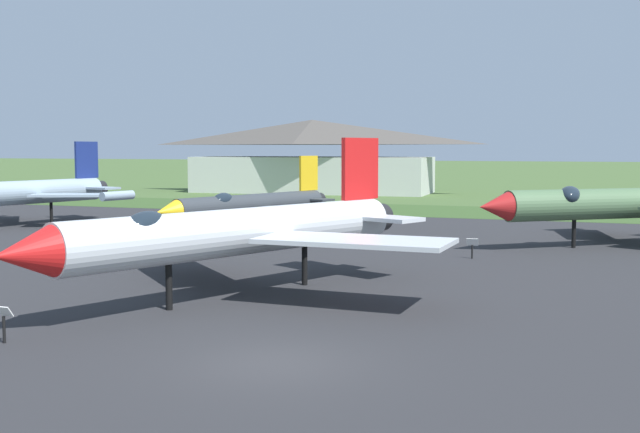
{
  "coord_description": "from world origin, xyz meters",
  "views": [
    {
      "loc": [
        7.38,
        -16.65,
        5.16
      ],
      "look_at": [
        -4.83,
        15.72,
        2.11
      ],
      "focal_mm": 43.58,
      "sensor_mm": 36.0,
      "label": 1
    }
  ],
  "objects_px": {
    "info_placard_front_left": "(4,321)",
    "info_placard_rear_right": "(472,246)",
    "jet_fighter_front_right": "(250,204)",
    "visitor_building": "(312,156)",
    "jet_fighter_rear_left": "(11,193)",
    "jet_fighter_front_left": "(238,231)",
    "jet_fighter_rear_right": "(623,203)",
    "info_placard_front_right": "(153,235)"
  },
  "relations": [
    {
      "from": "jet_fighter_front_left",
      "to": "info_placard_front_right",
      "type": "distance_m",
      "value": 14.61
    },
    {
      "from": "jet_fighter_front_right",
      "to": "jet_fighter_rear_left",
      "type": "bearing_deg",
      "value": -177.59
    },
    {
      "from": "info_placard_front_left",
      "to": "visitor_building",
      "type": "relative_size",
      "value": 0.04
    },
    {
      "from": "info_placard_front_right",
      "to": "info_placard_rear_right",
      "type": "height_order",
      "value": "info_placard_front_right"
    },
    {
      "from": "jet_fighter_rear_right",
      "to": "info_placard_rear_right",
      "type": "relative_size",
      "value": 14.37
    },
    {
      "from": "jet_fighter_front_left",
      "to": "info_placard_rear_right",
      "type": "bearing_deg",
      "value": 64.18
    },
    {
      "from": "info_placard_rear_right",
      "to": "visitor_building",
      "type": "height_order",
      "value": "visitor_building"
    },
    {
      "from": "info_placard_rear_right",
      "to": "visitor_building",
      "type": "relative_size",
      "value": 0.03
    },
    {
      "from": "info_placard_front_left",
      "to": "jet_fighter_rear_right",
      "type": "distance_m",
      "value": 31.74
    },
    {
      "from": "info_placard_rear_right",
      "to": "info_placard_front_right",
      "type": "bearing_deg",
      "value": -173.43
    },
    {
      "from": "jet_fighter_front_right",
      "to": "visitor_building",
      "type": "height_order",
      "value": "visitor_building"
    },
    {
      "from": "jet_fighter_rear_left",
      "to": "visitor_building",
      "type": "height_order",
      "value": "visitor_building"
    },
    {
      "from": "info_placard_front_left",
      "to": "info_placard_rear_right",
      "type": "height_order",
      "value": "info_placard_front_left"
    },
    {
      "from": "jet_fighter_rear_left",
      "to": "jet_fighter_front_left",
      "type": "bearing_deg",
      "value": -33.42
    },
    {
      "from": "jet_fighter_front_left",
      "to": "jet_fighter_front_right",
      "type": "bearing_deg",
      "value": 114.63
    },
    {
      "from": "jet_fighter_rear_right",
      "to": "visitor_building",
      "type": "distance_m",
      "value": 52.95
    },
    {
      "from": "jet_fighter_rear_left",
      "to": "jet_fighter_rear_right",
      "type": "relative_size",
      "value": 1.13
    },
    {
      "from": "jet_fighter_rear_left",
      "to": "jet_fighter_rear_right",
      "type": "height_order",
      "value": "jet_fighter_rear_right"
    },
    {
      "from": "info_placard_front_right",
      "to": "visitor_building",
      "type": "height_order",
      "value": "visitor_building"
    },
    {
      "from": "jet_fighter_rear_right",
      "to": "jet_fighter_front_left",
      "type": "bearing_deg",
      "value": -122.2
    },
    {
      "from": "jet_fighter_rear_left",
      "to": "info_placard_rear_right",
      "type": "relative_size",
      "value": 16.23
    },
    {
      "from": "jet_fighter_front_right",
      "to": "info_placard_rear_right",
      "type": "height_order",
      "value": "jet_fighter_front_right"
    },
    {
      "from": "jet_fighter_rear_left",
      "to": "jet_fighter_rear_right",
      "type": "xyz_separation_m",
      "value": [
        37.05,
        3.63,
        0.03
      ]
    },
    {
      "from": "jet_fighter_front_left",
      "to": "visitor_building",
      "type": "height_order",
      "value": "visitor_building"
    },
    {
      "from": "info_placard_front_left",
      "to": "info_placard_front_right",
      "type": "distance_m",
      "value": 19.62
    },
    {
      "from": "visitor_building",
      "to": "info_placard_front_right",
      "type": "bearing_deg",
      "value": -77.91
    },
    {
      "from": "jet_fighter_front_left",
      "to": "jet_fighter_rear_right",
      "type": "height_order",
      "value": "jet_fighter_rear_right"
    },
    {
      "from": "info_placard_front_left",
      "to": "jet_fighter_front_right",
      "type": "relative_size",
      "value": 0.08
    },
    {
      "from": "visitor_building",
      "to": "info_placard_rear_right",
      "type": "bearing_deg",
      "value": -61.07
    },
    {
      "from": "info_placard_front_right",
      "to": "info_placard_rear_right",
      "type": "xyz_separation_m",
      "value": [
        16.06,
        1.85,
        -0.07
      ]
    },
    {
      "from": "info_placard_front_right",
      "to": "info_placard_rear_right",
      "type": "distance_m",
      "value": 16.17
    },
    {
      "from": "jet_fighter_front_right",
      "to": "jet_fighter_rear_right",
      "type": "relative_size",
      "value": 0.9
    },
    {
      "from": "info_placard_rear_right",
      "to": "info_placard_front_left",
      "type": "bearing_deg",
      "value": -113.75
    },
    {
      "from": "info_placard_front_left",
      "to": "info_placard_rear_right",
      "type": "distance_m",
      "value": 21.96
    },
    {
      "from": "info_placard_front_right",
      "to": "visitor_building",
      "type": "xyz_separation_m",
      "value": [
        -10.81,
        50.46,
        3.52
      ]
    },
    {
      "from": "jet_fighter_front_right",
      "to": "visitor_building",
      "type": "bearing_deg",
      "value": 106.72
    },
    {
      "from": "jet_fighter_front_left",
      "to": "info_placard_front_left",
      "type": "height_order",
      "value": "jet_fighter_front_left"
    },
    {
      "from": "jet_fighter_front_left",
      "to": "info_placard_rear_right",
      "type": "relative_size",
      "value": 15.87
    },
    {
      "from": "info_placard_front_right",
      "to": "jet_fighter_rear_left",
      "type": "distance_m",
      "value": 15.63
    },
    {
      "from": "info_placard_front_left",
      "to": "jet_fighter_rear_left",
      "type": "bearing_deg",
      "value": 131.96
    },
    {
      "from": "info_placard_front_right",
      "to": "jet_fighter_rear_right",
      "type": "xyz_separation_m",
      "value": [
        22.63,
        9.45,
        1.63
      ]
    },
    {
      "from": "jet_fighter_front_right",
      "to": "jet_fighter_rear_right",
      "type": "distance_m",
      "value": 20.46
    }
  ]
}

